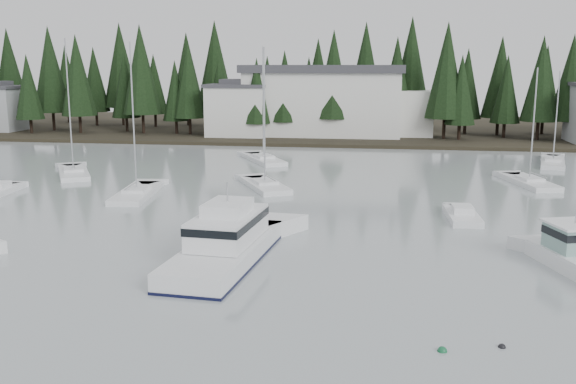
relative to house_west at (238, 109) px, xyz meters
name	(u,v)px	position (x,y,z in m)	size (l,w,h in m)	color
far_shore_land	(358,129)	(18.00, 18.00, -4.65)	(240.00, 54.00, 1.00)	black
conifer_treeline	(355,136)	(18.00, 7.00, -4.65)	(200.00, 22.00, 20.00)	black
house_west	(238,109)	(0.00, 0.00, 0.00)	(9.54, 7.42, 8.75)	silver
harbor_inn	(336,101)	(15.04, 3.34, 1.12)	(29.50, 11.50, 10.90)	silver
cabin_cruiser_center	(226,247)	(13.60, -62.27, -3.84)	(4.99, 12.96, 5.44)	white
sailboat_1	(265,187)	(11.67, -39.46, -4.58)	(6.34, 8.78, 13.60)	white
sailboat_4	(74,174)	(-9.73, -35.29, -4.57)	(7.12, 9.65, 14.67)	white
sailboat_5	(529,184)	(36.81, -33.84, -4.59)	(4.58, 8.92, 11.75)	white
sailboat_6	(264,161)	(8.36, -22.74, -4.58)	(7.10, 9.84, 14.17)	white
sailboat_9	(137,195)	(1.05, -44.78, -4.58)	(3.85, 9.52, 13.96)	white
sailboat_10	(553,164)	(42.36, -19.83, -4.60)	(4.79, 10.43, 11.34)	white
runabout_0	(0,192)	(-11.73, -45.51, -4.52)	(2.54, 5.73, 1.42)	white
runabout_1	(462,217)	(28.73, -49.40, -4.52)	(2.46, 6.07, 1.42)	white
mooring_buoy_green	(442,351)	(25.33, -73.01, -4.65)	(0.41, 0.41, 0.41)	#145933
mooring_buoy_dark	(502,347)	(27.81, -72.26, -4.65)	(0.32, 0.32, 0.32)	black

